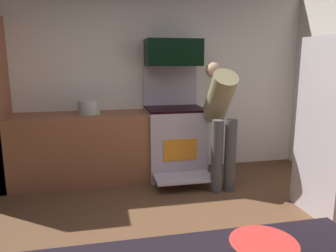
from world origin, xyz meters
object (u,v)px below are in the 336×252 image
oven_range (174,139)px  microwave (173,52)px  person_cook (220,115)px  stock_pot (89,107)px  mixing_bowl_large (263,250)px

oven_range → microwave: bearing=90.0°
person_cook → stock_pot: person_cook is taller
oven_range → stock_pot: 1.22m
microwave → mixing_bowl_large: size_ratio=3.11×
mixing_bowl_large → microwave: bearing=82.5°
oven_range → stock_pot: size_ratio=5.30×
microwave → mixing_bowl_large: microwave is taller
mixing_bowl_large → oven_range: bearing=82.3°
oven_range → person_cook: 0.81m
stock_pot → mixing_bowl_large: bearing=-78.4°
mixing_bowl_large → person_cook: bearing=72.0°
oven_range → mixing_bowl_large: (-0.45, -3.29, 0.42)m
microwave → stock_pot: bearing=-175.9°
oven_range → stock_pot: oven_range is taller
person_cook → stock_pot: (-1.57, 0.55, 0.07)m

